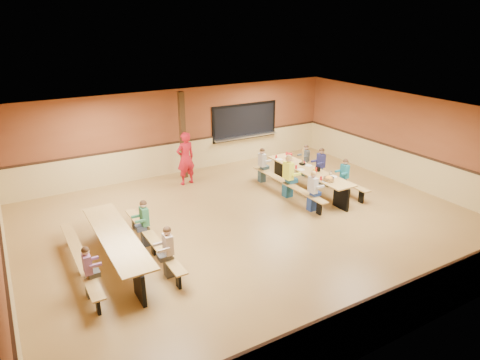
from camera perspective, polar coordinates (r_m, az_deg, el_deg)
ground at (r=11.74m, az=2.12°, el=-5.97°), size 12.00×12.00×0.00m
room_envelope at (r=11.44m, az=2.17°, el=-2.89°), size 12.04×10.04×3.02m
kitchen_pass_through at (r=16.50m, az=0.63°, el=7.59°), size 2.78×0.28×1.38m
structural_post at (r=14.79m, az=-7.64°, el=5.86°), size 0.18×0.18×3.00m
cafeteria_table_main at (r=13.90m, az=9.09°, el=0.56°), size 1.91×3.70×0.74m
cafeteria_table_second at (r=10.15m, az=-16.06°, el=-8.12°), size 1.91×3.70×0.74m
seated_child_white_left at (r=12.51m, az=9.64°, el=-1.48°), size 0.36×0.30×1.20m
seated_adult_yellow at (r=13.35m, az=6.43°, el=0.50°), size 0.44×0.36×1.35m
seated_child_grey_left at (r=14.52m, az=2.95°, el=1.96°), size 0.35×0.29×1.18m
seated_child_teal_right at (r=13.88m, az=13.72°, el=0.40°), size 0.34×0.28×1.16m
seated_child_navy_right at (r=14.65m, az=10.70°, el=1.86°), size 0.37×0.30×1.21m
seated_child_char_right at (r=15.25m, az=8.73°, el=2.57°), size 0.33×0.27×1.12m
seated_child_purple_sec at (r=9.21m, az=-19.56°, el=-11.53°), size 0.33×0.27×1.12m
seated_child_green_sec at (r=10.74m, az=-12.56°, el=-5.67°), size 0.36×0.29×1.19m
seated_child_tan_sec at (r=9.43m, az=-9.52°, el=-9.45°), size 0.36×0.29×1.18m
standing_woman at (r=14.33m, az=-7.27°, el=2.87°), size 0.71×0.51×1.80m
punch_pitcher at (r=14.68m, az=6.67°, el=3.13°), size 0.16×0.16×0.22m
chip_bowl at (r=12.92m, az=11.75°, el=0.14°), size 0.32×0.32×0.15m
napkin_dispenser at (r=13.72m, az=10.33°, el=1.44°), size 0.10×0.14×0.13m
condiment_mustard at (r=13.43m, az=9.86°, el=1.12°), size 0.06×0.06×0.17m
condiment_ketchup at (r=13.55m, az=10.10°, el=1.30°), size 0.06×0.06×0.17m
table_paddle at (r=14.20m, az=8.34°, el=2.55°), size 0.16×0.16×0.56m
place_settings at (r=13.81m, az=9.15°, el=1.60°), size 0.65×3.30×0.11m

